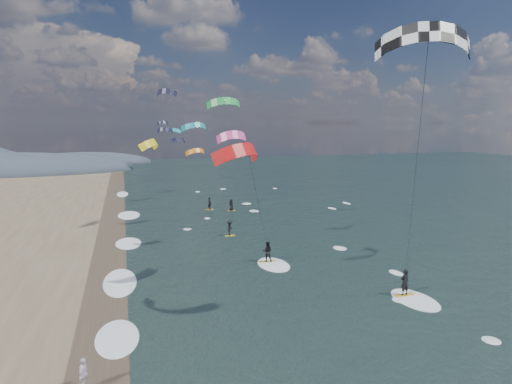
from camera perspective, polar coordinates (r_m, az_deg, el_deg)
name	(u,v)px	position (r m, az deg, el deg)	size (l,w,h in m)	color
ground	(344,362)	(23.96, 11.64, -21.26)	(260.00, 260.00, 0.00)	black
wet_sand_strip	(104,311)	(30.51, -19.63, -14.67)	(3.00, 240.00, 0.00)	#382D23
kitesurfer_near_a	(425,94)	(24.58, 21.62, 12.08)	(8.12, 9.27, 17.37)	gold
kitesurfer_near_b	(256,188)	(31.60, -0.05, 0.57)	(7.23, 9.14, 11.56)	gold
far_kitesurfers	(225,215)	(53.21, -4.11, -3.02)	(4.51, 15.70, 1.79)	gold
bg_kite_field	(184,127)	(70.69, -9.61, 8.52)	(12.03, 75.13, 10.70)	teal
shoreline_surf	(123,283)	(34.88, -17.32, -11.50)	(2.40, 79.40, 0.11)	white
beach_walker	(84,374)	(22.56, -22.01, -21.59)	(0.90, 0.37, 1.53)	silver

